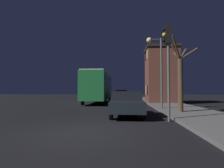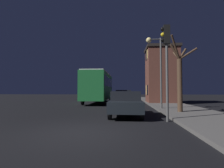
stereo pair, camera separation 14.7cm
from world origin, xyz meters
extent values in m
plane|color=black|center=(0.00, 0.00, 0.00)|extent=(120.00, 120.00, 0.00)
cube|color=brown|center=(5.74, 14.58, 3.19)|extent=(3.39, 3.57, 6.10)
cube|color=black|center=(5.74, 14.58, 6.38)|extent=(3.63, 3.81, 0.30)
cube|color=black|center=(4.02, 13.99, 1.54)|extent=(0.03, 0.70, 1.10)
cube|color=#F2D172|center=(4.02, 15.17, 1.54)|extent=(0.03, 0.70, 1.10)
cube|color=#F2D172|center=(4.02, 13.99, 5.63)|extent=(0.03, 0.70, 1.10)
cube|color=black|center=(4.02, 15.17, 5.63)|extent=(0.03, 0.70, 1.10)
cylinder|color=#4C4C4C|center=(4.26, 7.41, 2.82)|extent=(0.14, 0.14, 5.37)
cylinder|color=#4C4C4C|center=(3.81, 7.41, 5.41)|extent=(0.90, 0.09, 0.09)
sphere|color=#F9E08C|center=(3.36, 7.41, 5.36)|extent=(0.42, 0.42, 0.42)
cylinder|color=#4C4C4C|center=(3.56, 2.40, 1.86)|extent=(0.12, 0.12, 3.72)
cube|color=black|center=(3.56, 2.40, 4.17)|extent=(0.30, 0.24, 0.90)
sphere|color=black|center=(3.38, 2.40, 4.44)|extent=(0.20, 0.20, 0.20)
sphere|color=yellow|center=(3.38, 2.40, 4.17)|extent=(0.20, 0.20, 0.20)
sphere|color=black|center=(3.38, 2.40, 3.90)|extent=(0.20, 0.20, 0.20)
cylinder|color=#473323|center=(5.00, 5.29, 1.81)|extent=(0.31, 0.31, 3.34)
cylinder|color=#473323|center=(4.72, 5.20, 3.92)|extent=(0.73, 0.35, 0.97)
cylinder|color=#473323|center=(5.52, 5.21, 3.80)|extent=(1.11, 0.29, 0.75)
cylinder|color=#473323|center=(5.31, 5.61, 3.86)|extent=(0.78, 0.81, 0.89)
cylinder|color=#473323|center=(4.93, 5.67, 3.77)|extent=(0.28, 0.86, 0.68)
cylinder|color=#473323|center=(4.69, 4.98, 4.17)|extent=(0.79, 0.77, 1.45)
cube|color=#1E6B33|center=(-1.66, 14.29, 1.94)|extent=(2.44, 9.08, 2.92)
cube|color=black|center=(-1.66, 14.29, 2.47)|extent=(2.46, 8.35, 1.05)
cube|color=#B2B2B2|center=(-1.66, 14.29, 3.46)|extent=(2.32, 8.63, 0.12)
cylinder|color=black|center=(-0.53, 17.24, 0.48)|extent=(0.18, 0.96, 0.96)
cylinder|color=black|center=(-2.79, 17.24, 0.48)|extent=(0.18, 0.96, 0.96)
cylinder|color=black|center=(-0.53, 11.34, 0.48)|extent=(0.18, 0.96, 0.96)
cylinder|color=black|center=(-2.79, 11.34, 0.48)|extent=(0.18, 0.96, 0.96)
cube|color=black|center=(1.58, 4.11, 0.63)|extent=(1.77, 4.09, 0.58)
cube|color=black|center=(1.58, 3.91, 1.18)|extent=(1.56, 2.12, 0.51)
cylinder|color=black|center=(2.37, 5.44, 0.34)|extent=(0.18, 0.68, 0.68)
cylinder|color=black|center=(0.78, 5.44, 0.34)|extent=(0.18, 0.68, 0.68)
cylinder|color=black|center=(2.37, 2.78, 0.34)|extent=(0.18, 0.68, 0.68)
cylinder|color=black|center=(0.78, 2.78, 0.34)|extent=(0.18, 0.68, 0.68)
cube|color=#B21E19|center=(1.31, 13.59, 0.63)|extent=(1.81, 4.32, 0.64)
cube|color=black|center=(1.31, 13.37, 1.24)|extent=(1.60, 2.25, 0.58)
cylinder|color=black|center=(2.13, 14.99, 0.31)|extent=(0.18, 0.61, 0.61)
cylinder|color=black|center=(0.49, 14.99, 0.31)|extent=(0.18, 0.61, 0.61)
cylinder|color=black|center=(2.13, 12.18, 0.31)|extent=(0.18, 0.61, 0.61)
cylinder|color=black|center=(0.49, 12.18, 0.31)|extent=(0.18, 0.61, 0.61)
cube|color=navy|center=(1.25, 21.52, 0.63)|extent=(1.89, 3.97, 0.64)
cube|color=black|center=(1.25, 21.32, 1.18)|extent=(1.67, 2.06, 0.47)
cylinder|color=black|center=(2.11, 22.81, 0.31)|extent=(0.18, 0.62, 0.62)
cylinder|color=black|center=(0.39, 22.81, 0.31)|extent=(0.18, 0.62, 0.62)
cylinder|color=black|center=(2.11, 20.23, 0.31)|extent=(0.18, 0.62, 0.62)
cylinder|color=black|center=(0.39, 20.23, 0.31)|extent=(0.18, 0.62, 0.62)
camera|label=1|loc=(1.46, -6.10, 1.47)|focal=28.00mm
camera|label=2|loc=(1.61, -6.09, 1.47)|focal=28.00mm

